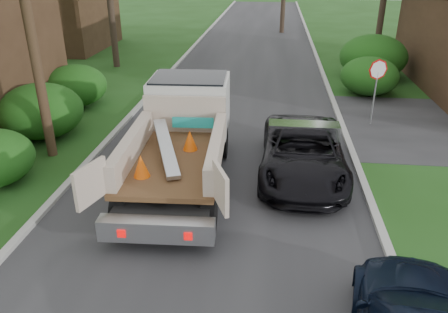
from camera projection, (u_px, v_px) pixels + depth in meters
name	position (u px, v px, depth m)	size (l,w,h in m)	color
ground	(194.00, 268.00, 9.00)	(120.00, 120.00, 0.00)	#1B4012
road	(236.00, 110.00, 18.01)	(8.00, 90.00, 0.02)	#28282B
curb_left	(139.00, 106.00, 18.40)	(0.20, 90.00, 0.12)	#9E9E99
curb_right	(337.00, 113.00, 17.57)	(0.20, 90.00, 0.12)	#9E9E99
stop_sign	(377.00, 78.00, 15.83)	(0.71, 0.32, 2.48)	slate
house_left_far	(50.00, 1.00, 28.91)	(7.56, 7.56, 6.00)	#392517
hedge_left_b	(41.00, 111.00, 15.13)	(2.86, 2.86, 1.87)	#153D0E
hedge_left_c	(75.00, 85.00, 18.34)	(2.60, 2.60, 1.70)	#153D0E
hedge_right_a	(369.00, 76.00, 19.76)	(2.60, 2.60, 1.70)	#153D0E
hedge_right_b	(373.00, 57.00, 22.29)	(3.38, 3.38, 2.21)	#153D0E
flatbed_truck	(184.00, 126.00, 12.60)	(3.10, 6.72, 2.50)	black
black_pickup	(303.00, 152.00, 12.51)	(2.37, 5.14, 1.43)	black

